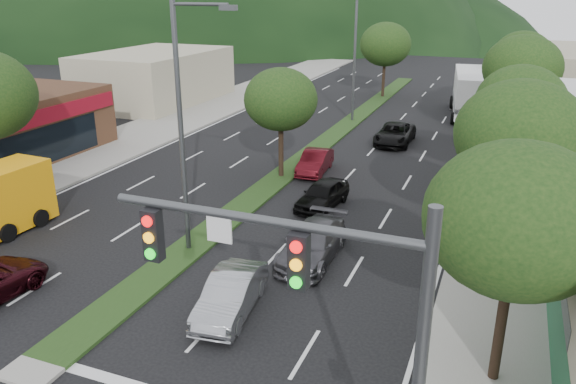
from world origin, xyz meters
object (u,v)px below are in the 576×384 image
at_px(traffic_signal, 334,318).
at_px(tree_med_near, 281,100).
at_px(tree_r_b, 520,135).
at_px(tree_r_c, 520,103).
at_px(car_queue_d, 395,134).
at_px(streetlight_mid, 358,50).
at_px(tree_r_e, 522,56).
at_px(sedan_silver, 231,294).
at_px(tree_r_a, 517,219).
at_px(car_queue_b, 312,243).
at_px(streetlight_near, 185,117).
at_px(car_queue_a, 322,195).
at_px(tree_r_d, 522,68).
at_px(motorhome, 471,93).
at_px(tree_med_far, 385,44).
at_px(car_queue_c, 315,162).

height_order(traffic_signal, tree_med_near, traffic_signal).
distance_m(tree_r_b, tree_med_near, 13.43).
xyz_separation_m(tree_r_c, car_queue_d, (-7.49, 7.52, -4.07)).
xyz_separation_m(tree_med_near, streetlight_mid, (0.21, 15.00, 1.16)).
bearing_deg(tree_r_e, sedan_silver, -103.07).
relative_size(tree_r_a, car_queue_b, 1.41).
xyz_separation_m(streetlight_near, car_queue_a, (3.40, 6.52, -4.92)).
distance_m(tree_r_d, streetlight_mid, 12.18).
bearing_deg(tree_r_e, tree_r_a, -90.00).
bearing_deg(traffic_signal, tree_r_e, 85.91).
xyz_separation_m(car_queue_a, motorhome, (4.93, 23.95, 1.28)).
bearing_deg(car_queue_a, car_queue_d, 92.60).
relative_size(tree_r_a, motorhome, 0.68).
bearing_deg(tree_r_e, streetlight_mid, -149.31).
bearing_deg(motorhome, tree_med_far, 140.20).
xyz_separation_m(tree_r_a, tree_r_d, (0.00, 26.00, 0.36)).
xyz_separation_m(tree_r_a, tree_r_b, (-0.00, 8.00, 0.22)).
height_order(tree_med_far, car_queue_d, tree_med_far).
relative_size(tree_med_far, car_queue_a, 1.79).
xyz_separation_m(car_queue_a, car_queue_b, (1.36, -5.40, 0.02)).
bearing_deg(traffic_signal, tree_r_a, 61.80).
xyz_separation_m(sedan_silver, car_queue_d, (0.76, 23.06, 0.01)).
bearing_deg(motorhome, tree_r_d, -74.57).
bearing_deg(tree_r_e, car_queue_c, -117.14).
bearing_deg(car_queue_d, tree_med_far, 104.64).
bearing_deg(traffic_signal, motorhome, 90.71).
bearing_deg(sedan_silver, streetlight_mid, 89.58).
bearing_deg(tree_r_c, tree_med_far, 116.57).
bearing_deg(traffic_signal, car_queue_b, 110.87).
height_order(tree_med_near, car_queue_a, tree_med_near).
bearing_deg(car_queue_a, streetlight_near, -110.94).
relative_size(tree_r_d, car_queue_b, 1.52).
height_order(car_queue_a, car_queue_c, car_queue_a).
bearing_deg(motorhome, sedan_silver, -104.84).
bearing_deg(tree_r_b, motorhome, 97.47).
bearing_deg(tree_med_far, tree_r_e, -18.43).
bearing_deg(tree_med_far, car_queue_d, -74.69).
distance_m(tree_r_e, streetlight_near, 34.11).
distance_m(tree_r_a, streetlight_mid, 31.32).
bearing_deg(streetlight_near, car_queue_a, 62.47).
height_order(tree_r_e, car_queue_b, tree_r_e).
xyz_separation_m(traffic_signal, tree_med_far, (-9.03, 45.54, 0.36)).
relative_size(tree_r_b, tree_r_c, 1.07).
relative_size(tree_r_a, tree_r_c, 1.02).
distance_m(tree_r_a, tree_med_near, 18.44).
height_order(streetlight_near, car_queue_c, streetlight_near).
xyz_separation_m(car_queue_a, car_queue_c, (-2.10, 5.00, -0.01)).
bearing_deg(car_queue_b, tree_r_a, -36.74).
bearing_deg(car_queue_d, tree_med_near, -116.02).
bearing_deg(tree_r_b, streetlight_near, -161.27).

